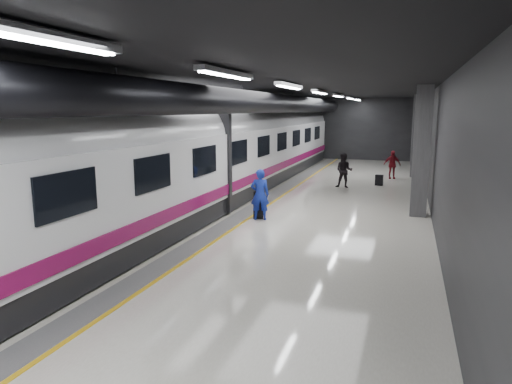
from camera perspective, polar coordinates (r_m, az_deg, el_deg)
The scene contains 9 objects.
ground at distance 15.69m, azimuth 2.77°, elevation -3.33°, with size 40.00×40.00×0.00m, color silver.
platform_hall at distance 16.25m, azimuth 2.82°, elevation 9.74°, with size 10.02×40.02×4.51m.
train at distance 16.50m, azimuth -8.12°, elevation 4.55°, with size 3.05×38.00×4.05m.
traveler_main at distance 15.35m, azimuth 0.49°, elevation -0.31°, with size 0.63×0.41×1.73m, color #1B2ECF.
suitcase_main at distance 15.63m, azimuth 0.29°, elevation -2.33°, with size 0.34×0.21×0.55m, color black.
shoulder_bag at distance 15.52m, azimuth 0.27°, elevation -0.65°, with size 0.29×0.16×0.39m, color black.
traveler_far_a at distance 22.11m, azimuth 10.96°, elevation 2.64°, with size 0.80×0.62×1.65m, color black.
traveler_far_b at distance 25.73m, azimuth 16.65°, elevation 3.30°, with size 0.89×0.37×1.52m, color maroon.
suitcase_far at distance 23.28m, azimuth 15.14°, elevation 1.45°, with size 0.36×0.23×0.53m, color black.
Camera 1 is at (4.10, -14.69, 3.68)m, focal length 32.00 mm.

